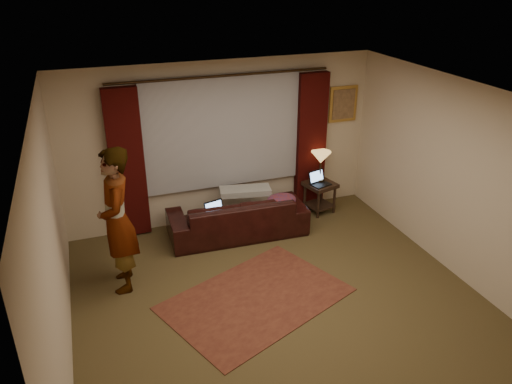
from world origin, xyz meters
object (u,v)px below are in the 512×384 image
(laptop_sofa, at_px, (218,211))
(laptop_table, at_px, (321,179))
(end_table, at_px, (319,197))
(sofa, at_px, (237,209))
(tiffany_lamp, at_px, (320,167))
(person, at_px, (117,221))

(laptop_sofa, distance_m, laptop_table, 1.91)
(end_table, bearing_deg, sofa, -170.27)
(sofa, xyz_separation_m, tiffany_lamp, (1.57, 0.34, 0.37))
(end_table, bearing_deg, tiffany_lamp, 74.11)
(laptop_table, bearing_deg, sofa, 170.64)
(sofa, bearing_deg, laptop_sofa, 25.47)
(tiffany_lamp, bearing_deg, laptop_table, -109.46)
(tiffany_lamp, distance_m, person, 3.58)
(laptop_table, height_order, person, person)
(laptop_sofa, relative_size, laptop_table, 0.98)
(sofa, height_order, end_table, sofa)
(laptop_sofa, bearing_deg, sofa, 8.29)
(end_table, height_order, person, person)
(sofa, bearing_deg, tiffany_lamp, -165.56)
(sofa, distance_m, person, 2.06)
(sofa, relative_size, end_table, 4.00)
(person, bearing_deg, sofa, 116.48)
(laptop_sofa, distance_m, end_table, 1.97)
(end_table, xyz_separation_m, laptop_table, (-0.03, -0.07, 0.38))
(tiffany_lamp, height_order, person, person)
(end_table, relative_size, laptop_table, 1.57)
(person, bearing_deg, end_table, 110.41)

